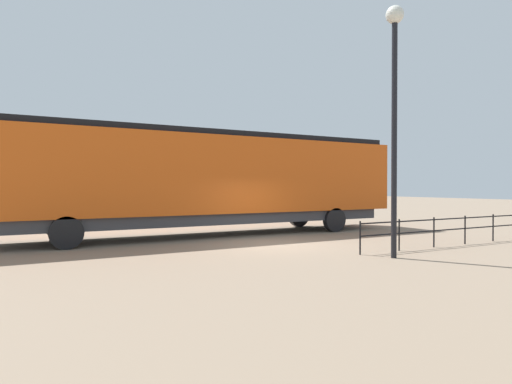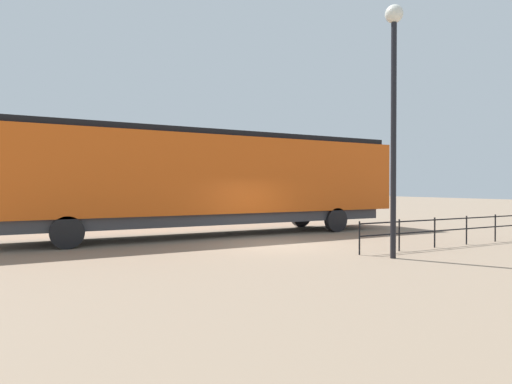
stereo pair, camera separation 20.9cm
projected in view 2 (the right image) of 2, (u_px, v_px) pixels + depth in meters
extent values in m
plane|color=#84705B|center=(277.00, 245.00, 15.23)|extent=(120.00, 120.00, 0.00)
cube|color=#D15114|center=(209.00, 175.00, 18.05)|extent=(3.19, 17.64, 3.12)
cube|color=black|center=(347.00, 186.00, 21.57)|extent=(3.06, 2.62, 2.19)
cube|color=black|center=(209.00, 136.00, 18.03)|extent=(2.87, 16.94, 0.24)
cube|color=#38383D|center=(209.00, 217.00, 18.07)|extent=(2.87, 16.23, 0.45)
cylinder|color=black|center=(301.00, 216.00, 21.99)|extent=(0.30, 1.10, 1.10)
cylinder|color=black|center=(336.00, 220.00, 19.44)|extent=(0.30, 1.10, 1.10)
cylinder|color=black|center=(62.00, 225.00, 16.71)|extent=(0.30, 1.10, 1.10)
cylinder|color=black|center=(67.00, 232.00, 14.16)|extent=(0.30, 1.10, 1.10)
cylinder|color=black|center=(394.00, 139.00, 12.27)|extent=(0.16, 0.16, 6.91)
sphere|color=silver|center=(394.00, 14.00, 12.22)|extent=(0.52, 0.52, 0.52)
cube|color=black|center=(451.00, 219.00, 14.85)|extent=(0.04, 8.34, 0.04)
cube|color=black|center=(451.00, 230.00, 14.86)|extent=(0.04, 8.34, 0.04)
cylinder|color=black|center=(359.00, 238.00, 12.91)|extent=(0.05, 0.05, 1.03)
cylinder|color=black|center=(399.00, 235.00, 13.69)|extent=(0.05, 0.05, 1.03)
cylinder|color=black|center=(435.00, 233.00, 14.47)|extent=(0.05, 0.05, 1.03)
cylinder|color=black|center=(467.00, 230.00, 15.25)|extent=(0.05, 0.05, 1.03)
cylinder|color=black|center=(495.00, 228.00, 16.03)|extent=(0.05, 0.05, 1.03)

